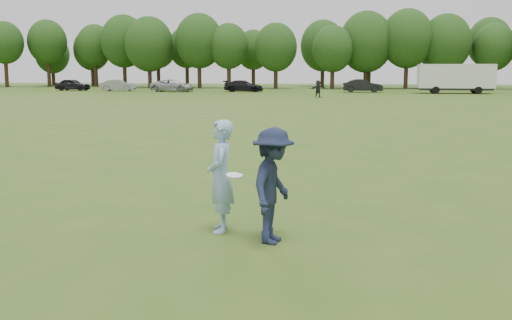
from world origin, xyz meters
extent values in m
plane|color=#315818|center=(0.00, 0.00, 0.00)|extent=(200.00, 200.00, 0.00)
imported|color=#95B8E7|center=(-0.78, 0.26, 0.93)|extent=(0.59, 0.76, 1.86)
imported|color=#1B233C|center=(0.16, -0.25, 0.90)|extent=(0.86, 1.26, 1.80)
imported|color=black|center=(-1.99, 47.56, 0.82)|extent=(1.56, 1.13, 1.63)
imported|color=black|center=(-33.33, 61.22, 0.73)|extent=(4.37, 1.93, 1.46)
imported|color=gray|center=(-26.97, 60.29, 0.69)|extent=(4.35, 1.96, 1.39)
imported|color=#A3A4A8|center=(-19.81, 59.30, 0.72)|extent=(5.33, 2.78, 1.43)
imported|color=black|center=(-11.55, 60.68, 0.67)|extent=(4.64, 1.91, 1.34)
imported|color=black|center=(2.31, 61.15, 0.75)|extent=(4.66, 1.90, 1.50)
cylinder|color=white|center=(-0.50, 0.01, 1.00)|extent=(0.32, 0.32, 0.08)
cube|color=white|center=(12.29, 59.46, 1.90)|extent=(8.00, 2.50, 2.60)
cube|color=black|center=(12.29, 59.46, 0.50)|extent=(7.60, 2.30, 0.25)
cylinder|color=black|center=(10.09, 58.21, 0.40)|extent=(0.80, 0.25, 0.80)
cylinder|color=black|center=(10.09, 60.71, 0.40)|extent=(0.80, 0.25, 0.80)
cylinder|color=black|center=(14.49, 58.21, 0.40)|extent=(0.80, 0.25, 0.80)
cylinder|color=black|center=(14.49, 60.71, 0.40)|extent=(0.80, 0.25, 0.80)
cube|color=#333333|center=(7.89, 59.46, 0.55)|extent=(1.20, 0.15, 0.12)
cylinder|color=#332114|center=(-49.35, 72.76, 2.09)|extent=(0.56, 0.56, 4.18)
ellipsoid|color=#1E3A13|center=(-49.35, 72.76, 6.48)|extent=(5.42, 5.42, 6.23)
cylinder|color=#332114|center=(-44.47, 76.22, 2.13)|extent=(0.56, 0.56, 4.26)
ellipsoid|color=#1E3A13|center=(-44.47, 76.22, 6.72)|extent=(5.79, 5.79, 6.66)
cylinder|color=#332114|center=(-37.59, 77.79, 1.96)|extent=(0.56, 0.56, 3.91)
ellipsoid|color=#1E3A13|center=(-37.59, 77.79, 6.24)|extent=(5.47, 5.47, 6.29)
cylinder|color=#332114|center=(-32.29, 76.03, 1.92)|extent=(0.56, 0.56, 3.83)
ellipsoid|color=#1E3A13|center=(-32.29, 76.03, 6.70)|extent=(6.75, 6.75, 7.76)
cylinder|color=#332114|center=(-27.39, 73.06, 1.63)|extent=(0.56, 0.56, 3.25)
ellipsoid|color=#1E3A13|center=(-27.39, 73.06, 6.13)|extent=(6.76, 6.76, 7.78)
cylinder|color=#332114|center=(-20.22, 73.48, 1.86)|extent=(0.56, 0.56, 3.71)
ellipsoid|color=#1E3A13|center=(-20.22, 73.48, 6.55)|extent=(6.68, 6.68, 7.68)
cylinder|color=#332114|center=(-15.90, 73.09, 1.73)|extent=(0.56, 0.56, 3.46)
ellipsoid|color=#1E3A13|center=(-15.90, 73.09, 5.79)|extent=(5.49, 5.49, 6.31)
cylinder|color=#332114|center=(-9.32, 72.95, 1.57)|extent=(0.56, 0.56, 3.14)
ellipsoid|color=#1E3A13|center=(-9.32, 72.95, 5.60)|extent=(5.78, 5.78, 6.64)
cylinder|color=#332114|center=(-1.61, 72.69, 1.51)|extent=(0.56, 0.56, 3.01)
ellipsoid|color=#1E3A13|center=(-1.61, 72.69, 5.34)|extent=(5.46, 5.46, 6.28)
cylinder|color=#332114|center=(2.83, 75.07, 1.61)|extent=(0.56, 0.56, 3.23)
ellipsoid|color=#1E3A13|center=(2.83, 75.07, 6.32)|extent=(7.29, 7.29, 8.38)
cylinder|color=#332114|center=(8.24, 74.97, 1.88)|extent=(0.56, 0.56, 3.77)
ellipsoid|color=#1E3A13|center=(8.24, 74.97, 6.72)|extent=(6.95, 6.95, 8.00)
cylinder|color=#332114|center=(13.38, 75.56, 1.66)|extent=(0.56, 0.56, 3.33)
ellipsoid|color=#1E3A13|center=(13.38, 75.56, 6.18)|extent=(6.71, 6.71, 7.71)
cylinder|color=#332114|center=(19.58, 75.81, 1.61)|extent=(0.56, 0.56, 3.22)
ellipsoid|color=#1E3A13|center=(19.58, 75.81, 5.57)|extent=(5.54, 5.54, 6.37)
cylinder|color=#332114|center=(-47.10, 82.53, 1.36)|extent=(0.56, 0.56, 2.73)
ellipsoid|color=#1E3A13|center=(-47.10, 82.53, 5.05)|extent=(5.45, 5.45, 6.27)
cylinder|color=#332114|center=(-39.55, 80.93, 1.63)|extent=(0.56, 0.56, 3.25)
ellipsoid|color=#1E3A13|center=(-39.55, 80.93, 5.67)|extent=(5.68, 5.68, 6.53)
cylinder|color=#332114|center=(-29.72, 83.93, 1.81)|extent=(0.56, 0.56, 3.62)
ellipsoid|color=#1E3A13|center=(-29.72, 83.93, 6.09)|extent=(5.80, 5.80, 6.67)
cylinder|color=#332114|center=(-24.24, 81.39, 1.80)|extent=(0.56, 0.56, 3.61)
ellipsoid|color=#1E3A13|center=(-24.24, 81.39, 5.98)|extent=(5.58, 5.58, 6.42)
cylinder|color=#332114|center=(-13.94, 81.92, 1.65)|extent=(0.56, 0.56, 3.29)
ellipsoid|color=#1E3A13|center=(-13.94, 81.92, 5.55)|extent=(5.30, 5.30, 6.09)
cylinder|color=#332114|center=(-3.49, 83.39, 1.64)|extent=(0.56, 0.56, 3.28)
ellipsoid|color=#1E3A13|center=(-3.49, 83.39, 6.16)|extent=(6.78, 6.78, 7.79)
cylinder|color=#332114|center=(3.45, 81.85, 1.56)|extent=(0.56, 0.56, 3.11)
ellipsoid|color=#1E3A13|center=(3.45, 81.85, 5.38)|extent=(5.34, 5.34, 6.14)
cylinder|color=#332114|center=(12.88, 83.26, 1.75)|extent=(0.56, 0.56, 3.50)
ellipsoid|color=#1E3A13|center=(12.88, 83.26, 5.55)|extent=(4.82, 4.82, 5.54)
cylinder|color=#332114|center=(20.66, 83.86, 1.90)|extent=(0.56, 0.56, 3.80)
ellipsoid|color=#1E3A13|center=(20.66, 83.86, 6.49)|extent=(6.34, 6.34, 7.29)
camera|label=1|loc=(1.36, -9.20, 2.68)|focal=42.00mm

